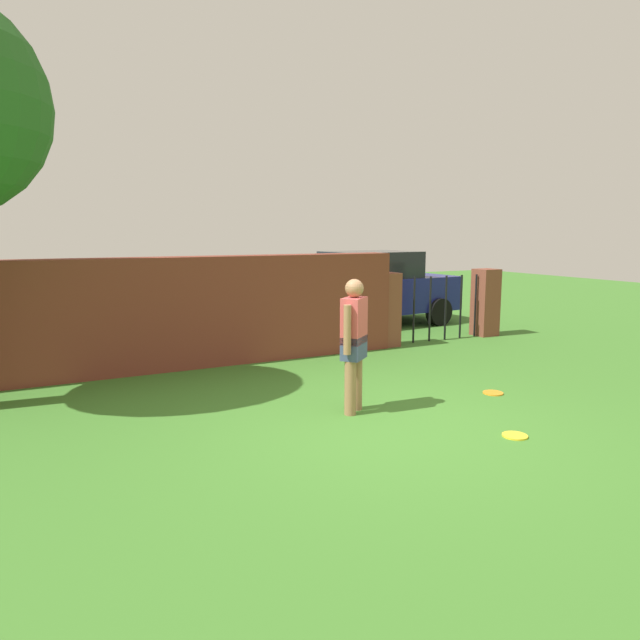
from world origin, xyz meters
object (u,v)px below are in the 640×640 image
(person, at_px, (354,339))
(frisbee_yellow, at_px, (515,436))
(car, at_px, (370,289))
(frisbee_orange, at_px, (493,393))

(person, relative_size, frisbee_yellow, 6.00)
(frisbee_yellow, bearing_deg, car, 69.88)
(frisbee_orange, bearing_deg, person, 175.18)
(person, bearing_deg, car, 16.66)
(car, height_order, frisbee_orange, car)
(frisbee_yellow, relative_size, frisbee_orange, 1.00)
(person, xyz_separation_m, frisbee_yellow, (1.11, -1.53, -0.89))
(person, distance_m, frisbee_orange, 2.28)
(person, bearing_deg, frisbee_orange, -44.29)
(person, height_order, frisbee_yellow, person)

